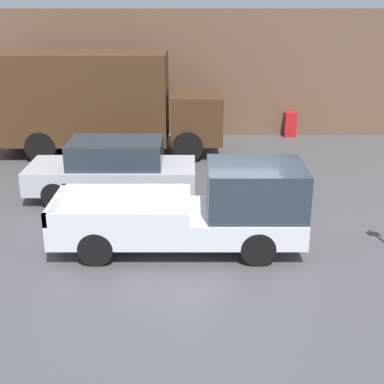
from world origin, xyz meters
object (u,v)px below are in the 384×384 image
at_px(pickup_truck, 207,210).
at_px(newspaper_box, 292,124).
at_px(car, 115,169).
at_px(delivery_truck, 98,100).

xyz_separation_m(pickup_truck, newspaper_box, (3.76, 10.47, -0.42)).
relative_size(car, newspaper_box, 4.67).
relative_size(car, delivery_truck, 0.58).
distance_m(car, newspaper_box, 9.52).
xyz_separation_m(pickup_truck, delivery_truck, (-3.75, 7.99, 1.02)).
distance_m(car, delivery_truck, 4.92).
distance_m(pickup_truck, newspaper_box, 11.13).
distance_m(pickup_truck, car, 4.20).
height_order(pickup_truck, delivery_truck, delivery_truck).
distance_m(delivery_truck, newspaper_box, 8.04).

